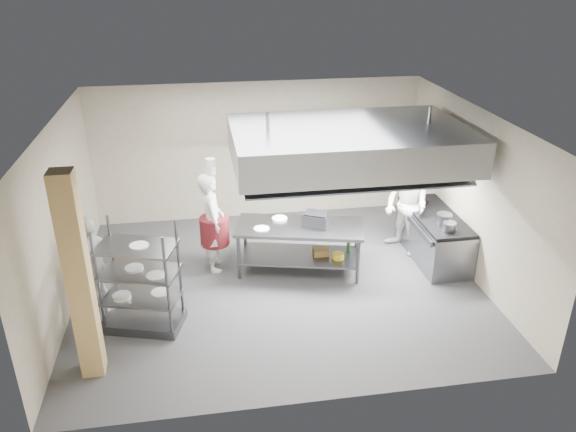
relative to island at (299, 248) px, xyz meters
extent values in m
plane|color=#2D2D2F|center=(-0.45, -0.41, -0.46)|extent=(7.00, 7.00, 0.00)
plane|color=silver|center=(-0.45, -0.41, 2.54)|extent=(7.00, 7.00, 0.00)
plane|color=#A29680|center=(-0.45, 2.59, 1.04)|extent=(7.00, 0.00, 7.00)
plane|color=#A29680|center=(-3.95, -0.41, 1.04)|extent=(0.00, 6.00, 6.00)
plane|color=#A29680|center=(3.05, -0.41, 1.04)|extent=(0.00, 6.00, 6.00)
cube|color=#E0B873|center=(-3.35, -2.31, 1.04)|extent=(0.30, 0.30, 3.00)
cube|color=gray|center=(0.85, -0.01, 1.94)|extent=(4.00, 2.50, 0.60)
cube|color=white|center=(-0.05, -0.01, 1.62)|extent=(1.60, 0.12, 0.04)
cube|color=white|center=(1.75, -0.01, 1.62)|extent=(1.60, 0.12, 0.04)
cube|color=gray|center=(1.35, 2.43, 1.04)|extent=(1.50, 0.28, 0.04)
cube|color=gray|center=(0.00, 0.00, 0.42)|extent=(2.44, 1.46, 0.06)
cube|color=slate|center=(0.00, 0.00, -0.16)|extent=(2.24, 1.33, 0.04)
cube|color=slate|center=(2.63, 0.09, -0.04)|extent=(0.80, 2.00, 0.84)
cube|color=black|center=(2.63, 0.09, 0.41)|extent=(0.78, 1.96, 0.06)
imported|color=silver|center=(-1.55, 0.33, 0.49)|extent=(0.52, 0.73, 1.89)
imported|color=silver|center=(2.15, 0.39, 0.51)|extent=(1.04, 1.15, 1.94)
imported|color=silver|center=(-3.45, -0.92, 0.42)|extent=(0.71, 1.11, 1.76)
cube|color=slate|center=(0.30, -0.02, 0.56)|extent=(0.56, 0.51, 0.22)
cube|color=brown|center=(0.39, -0.08, -0.07)|extent=(0.29, 0.20, 0.12)
cylinder|color=gray|center=(2.61, -0.31, 0.54)|extent=(0.28, 0.28, 0.19)
cylinder|color=white|center=(-2.71, -1.32, 0.11)|extent=(0.28, 0.28, 0.05)
camera|label=1|loc=(-1.67, -8.94, 4.86)|focal=35.00mm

